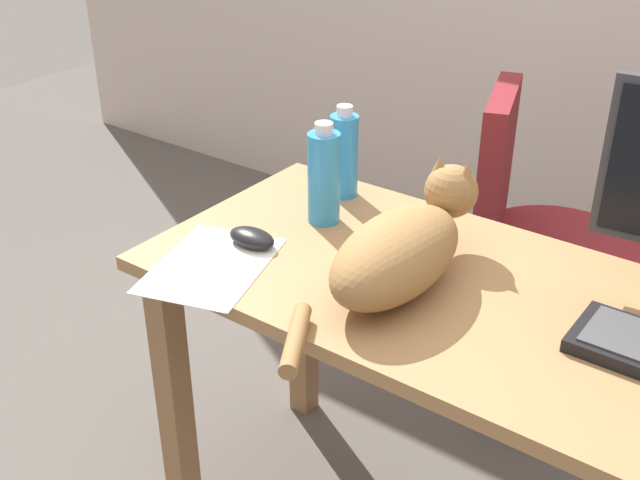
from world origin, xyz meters
name	(u,v)px	position (x,y,z in m)	size (l,w,h in m)	color
desk	(484,354)	(0.00, 0.00, 0.62)	(1.38, 0.61, 0.74)	#9E7247
office_chair	(533,276)	(-0.16, 0.70, 0.39)	(0.50, 0.48, 0.92)	black
cat	(402,247)	(-0.17, -0.05, 0.82)	(0.19, 0.61, 0.20)	olive
computer_mouse	(252,238)	(-0.50, -0.10, 0.76)	(0.11, 0.06, 0.04)	black
paper_sheet	(211,265)	(-0.51, -0.21, 0.74)	(0.21, 0.30, 0.00)	white
water_bottle	(344,155)	(-0.48, 0.22, 0.84)	(0.07, 0.07, 0.22)	#2D8CD1
spray_bottle	(324,177)	(-0.44, 0.08, 0.85)	(0.07, 0.07, 0.23)	#2D8CD1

